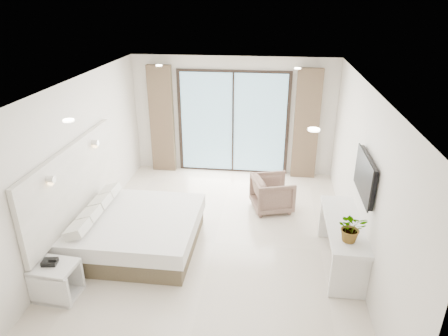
{
  "coord_description": "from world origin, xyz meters",
  "views": [
    {
      "loc": [
        0.87,
        -5.7,
        3.93
      ],
      "look_at": [
        0.12,
        0.4,
        1.24
      ],
      "focal_mm": 32.0,
      "sensor_mm": 36.0,
      "label": 1
    }
  ],
  "objects_px": {
    "bed": "(135,231)",
    "nightstand": "(57,281)",
    "console_desk": "(343,234)",
    "armchair": "(272,192)"
  },
  "relations": [
    {
      "from": "bed",
      "to": "nightstand",
      "type": "distance_m",
      "value": 1.49
    },
    {
      "from": "console_desk",
      "to": "armchair",
      "type": "bearing_deg",
      "value": 123.18
    },
    {
      "from": "nightstand",
      "to": "bed",
      "type": "bearing_deg",
      "value": 66.44
    },
    {
      "from": "bed",
      "to": "armchair",
      "type": "relative_size",
      "value": 2.7
    },
    {
      "from": "armchair",
      "to": "console_desk",
      "type": "bearing_deg",
      "value": -163.68
    },
    {
      "from": "console_desk",
      "to": "armchair",
      "type": "height_order",
      "value": "console_desk"
    },
    {
      "from": "nightstand",
      "to": "armchair",
      "type": "height_order",
      "value": "armchair"
    },
    {
      "from": "nightstand",
      "to": "armchair",
      "type": "relative_size",
      "value": 0.8
    },
    {
      "from": "nightstand",
      "to": "armchair",
      "type": "distance_m",
      "value": 4.12
    },
    {
      "from": "bed",
      "to": "console_desk",
      "type": "relative_size",
      "value": 1.18
    }
  ]
}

